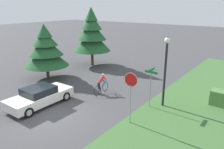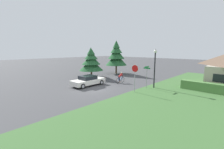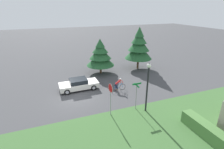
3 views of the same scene
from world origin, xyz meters
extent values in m
plane|color=#424244|center=(0.00, 0.00, 0.00)|extent=(140.00, 140.00, 0.00)
cube|color=silver|center=(-1.95, 0.61, 0.55)|extent=(1.90, 4.46, 0.59)
cube|color=black|center=(-1.95, 0.56, 1.08)|extent=(1.65, 1.95, 0.47)
cylinder|color=black|center=(-2.79, 2.12, 0.32)|extent=(0.25, 0.65, 0.65)
cylinder|color=#ADADB2|center=(-2.79, 2.12, 0.32)|extent=(0.26, 0.38, 0.37)
cylinder|color=black|center=(-1.13, 2.13, 0.32)|extent=(0.25, 0.65, 0.65)
cylinder|color=#ADADB2|center=(-1.13, 2.13, 0.32)|extent=(0.26, 0.38, 0.37)
cylinder|color=black|center=(-2.76, -0.91, 0.32)|extent=(0.25, 0.65, 0.65)
cylinder|color=#ADADB2|center=(-2.76, -0.91, 0.32)|extent=(0.26, 0.38, 0.37)
cylinder|color=black|center=(-1.10, -0.89, 0.32)|extent=(0.25, 0.65, 0.65)
cylinder|color=#ADADB2|center=(-1.10, -0.89, 0.32)|extent=(0.26, 0.38, 0.37)
torus|color=black|center=(0.03, 4.21, 0.36)|extent=(0.08, 0.76, 0.75)
torus|color=black|center=(-0.03, 5.30, 0.36)|extent=(0.08, 0.76, 0.75)
cylinder|color=#1E66B2|center=(0.02, 4.49, 0.53)|extent=(0.05, 0.19, 0.60)
cylinder|color=#1E66B2|center=(0.00, 4.89, 0.55)|extent=(0.07, 0.68, 0.66)
cylinder|color=#1E66B2|center=(0.00, 4.81, 0.84)|extent=(0.08, 0.81, 0.08)
cylinder|color=#1E66B2|center=(0.02, 4.39, 0.29)|extent=(0.06, 0.36, 0.16)
cylinder|color=#1E66B2|center=(0.03, 4.31, 0.59)|extent=(0.04, 0.23, 0.48)
cylinder|color=#1E66B2|center=(-0.03, 5.26, 0.61)|extent=(0.04, 0.12, 0.51)
cylinder|color=black|center=(-0.02, 5.22, 0.87)|extent=(0.44, 0.05, 0.02)
ellipsoid|color=black|center=(0.02, 4.41, 0.84)|extent=(0.09, 0.20, 0.05)
cylinder|color=#262D4C|center=(0.02, 4.41, 0.65)|extent=(0.12, 0.26, 0.50)
cylinder|color=#262D4C|center=(0.02, 4.57, 0.57)|extent=(0.12, 0.27, 0.66)
cylinder|color=tan|center=(0.01, 4.48, 0.26)|extent=(0.08, 0.08, 0.30)
cylinder|color=tan|center=(0.06, 4.64, 0.17)|extent=(0.17, 0.08, 0.21)
cylinder|color=red|center=(0.01, 4.71, 1.06)|extent=(0.26, 0.73, 0.55)
cylinder|color=red|center=(-0.02, 4.98, 1.05)|extent=(0.08, 0.26, 0.36)
cylinder|color=red|center=(-0.02, 5.26, 1.05)|extent=(0.08, 0.26, 0.36)
sphere|color=tan|center=(-0.01, 5.01, 1.39)|extent=(0.19, 0.19, 0.19)
ellipsoid|color=white|center=(-0.01, 5.01, 1.44)|extent=(0.22, 0.18, 0.12)
cylinder|color=gray|center=(4.18, 2.23, 1.15)|extent=(0.07, 0.07, 2.29)
cylinder|color=red|center=(4.18, 2.23, 2.61)|extent=(0.75, 0.10, 0.75)
cylinder|color=silver|center=(4.18, 2.23, 2.61)|extent=(0.80, 0.09, 0.80)
cylinder|color=black|center=(4.77, 5.49, 2.13)|extent=(0.15, 0.15, 4.26)
sphere|color=white|center=(4.77, 5.49, 4.43)|extent=(0.37, 0.37, 0.37)
cone|color=black|center=(4.77, 5.49, 4.61)|extent=(0.22, 0.22, 0.15)
cylinder|color=gray|center=(4.13, 4.79, 1.18)|extent=(0.06, 0.06, 2.36)
cube|color=#197238|center=(4.13, 4.79, 2.42)|extent=(0.90, 0.03, 0.16)
cube|color=#197238|center=(4.13, 4.79, 2.58)|extent=(0.03, 0.90, 0.16)
cylinder|color=#4C3823|center=(-6.30, 4.64, 0.60)|extent=(0.29, 0.29, 1.20)
cone|color=#23562D|center=(-6.30, 4.64, 2.11)|extent=(3.97, 3.97, 1.81)
cone|color=#23562D|center=(-6.30, 4.64, 2.99)|extent=(3.10, 3.10, 1.59)
cone|color=#23562D|center=(-6.30, 4.64, 3.76)|extent=(2.22, 2.22, 1.38)
cone|color=#23562D|center=(-6.30, 4.64, 4.41)|extent=(1.35, 1.35, 1.16)
cylinder|color=#4C3823|center=(-6.07, 10.64, 0.83)|extent=(0.30, 0.30, 1.66)
cone|color=#23562D|center=(-6.07, 10.64, 2.79)|extent=(4.10, 4.10, 2.27)
cone|color=#23562D|center=(-6.07, 10.64, 3.90)|extent=(3.19, 3.19, 1.99)
cone|color=#23562D|center=(-6.07, 10.64, 4.86)|extent=(2.29, 2.29, 1.72)
cone|color=#23562D|center=(-6.07, 10.64, 5.67)|extent=(1.39, 1.39, 1.45)
camera|label=1|loc=(10.03, -7.44, 6.47)|focal=35.00mm
camera|label=2|loc=(13.37, -11.04, 4.59)|focal=24.00mm
camera|label=3|loc=(16.70, -2.46, 9.03)|focal=28.00mm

